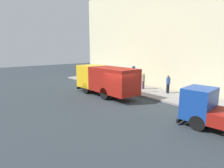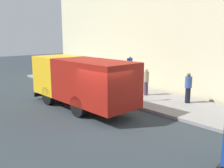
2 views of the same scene
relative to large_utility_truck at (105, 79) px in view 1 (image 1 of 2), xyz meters
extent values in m
plane|color=#2B3339|center=(-0.80, -2.66, -1.62)|extent=(80.00, 80.00, 0.00)
cube|color=gray|center=(4.15, -2.66, -1.54)|extent=(3.90, 30.00, 0.16)
cube|color=beige|center=(6.60, -2.66, 4.32)|extent=(0.50, 30.00, 11.88)
cube|color=yellow|center=(-0.03, 2.36, 0.04)|extent=(2.36, 2.28, 2.25)
cube|color=black|center=(-0.04, 3.46, 0.31)|extent=(1.97, 0.08, 1.26)
cube|color=maroon|center=(0.01, -1.16, 0.04)|extent=(2.39, 4.81, 2.24)
cube|color=black|center=(-0.04, 3.54, -1.32)|extent=(2.25, 0.15, 0.24)
cylinder|color=black|center=(-1.04, 1.90, -1.08)|extent=(0.31, 1.08, 1.08)
cylinder|color=black|center=(1.00, 1.92, -1.08)|extent=(0.31, 1.08, 1.08)
cylinder|color=black|center=(-1.01, -1.17, -1.08)|extent=(0.31, 1.08, 1.08)
cylinder|color=black|center=(1.03, -1.15, -1.08)|extent=(0.31, 1.08, 1.08)
cube|color=#163D95|center=(-0.20, -9.27, -0.27)|extent=(2.13, 1.73, 1.82)
cube|color=black|center=(-0.27, -8.52, -0.05)|extent=(1.67, 0.23, 1.02)
cube|color=black|center=(-0.28, -8.44, -1.38)|extent=(1.91, 0.31, 0.24)
cylinder|color=black|center=(-1.01, -9.66, -1.18)|extent=(0.39, 0.90, 0.87)
cylinder|color=black|center=(0.68, -9.49, -1.18)|extent=(0.39, 0.90, 0.87)
cylinder|color=#4E384E|center=(4.59, -0.83, -1.02)|extent=(0.37, 0.37, 0.88)
cylinder|color=tan|center=(4.59, -0.83, -0.24)|extent=(0.49, 0.49, 0.68)
sphere|color=tan|center=(4.59, -0.83, 0.20)|extent=(0.21, 0.21, 0.21)
cylinder|color=black|center=(4.94, -3.72, -1.01)|extent=(0.41, 0.41, 0.90)
cylinder|color=#35529B|center=(4.94, -3.72, -0.24)|extent=(0.54, 0.54, 0.65)
sphere|color=brown|center=(4.94, -3.72, 0.19)|extent=(0.21, 0.21, 0.21)
cylinder|color=#4C5156|center=(2.55, -1.30, -0.13)|extent=(0.08, 0.08, 2.67)
cube|color=blue|center=(2.55, -1.28, 0.96)|extent=(0.44, 0.03, 0.36)
camera|label=1|loc=(-11.03, -14.24, 2.90)|focal=30.29mm
camera|label=2|loc=(-7.94, -11.44, 2.49)|focal=40.58mm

